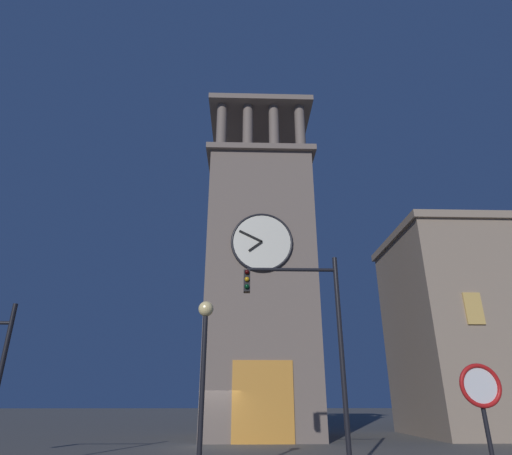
# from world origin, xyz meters

# --- Properties ---
(ground_plane) EXTENTS (200.00, 200.00, 0.00)m
(ground_plane) POSITION_xyz_m (0.00, 0.00, 0.00)
(ground_plane) COLOR #56544F
(clocktower) EXTENTS (7.20, 8.41, 24.03)m
(clocktower) POSITION_xyz_m (-2.40, -4.44, 9.25)
(clocktower) COLOR #75665B
(clocktower) RESTS_ON ground_plane
(traffic_signal_mid) EXTENTS (3.24, 0.41, 6.62)m
(traffic_signal_mid) POSITION_xyz_m (-3.57, 8.93, 4.32)
(traffic_signal_mid) COLOR black
(traffic_signal_mid) RESTS_ON ground_plane
(street_lamp) EXTENTS (0.44, 0.44, 4.71)m
(street_lamp) POSITION_xyz_m (-0.25, 10.50, 3.32)
(street_lamp) COLOR black
(street_lamp) RESTS_ON ground_plane
(no_horn_sign) EXTENTS (0.78, 0.14, 2.67)m
(no_horn_sign) POSITION_xyz_m (-5.73, 14.57, 2.08)
(no_horn_sign) COLOR black
(no_horn_sign) RESTS_ON ground_plane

